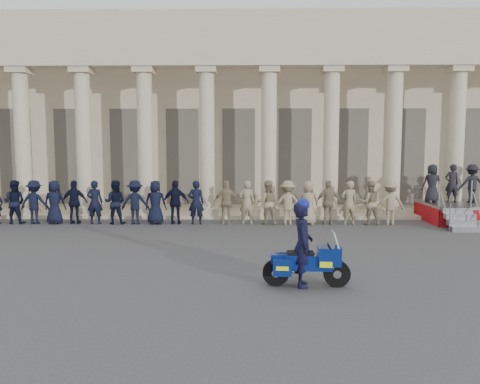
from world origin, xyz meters
The scene contains 6 objects.
ground centered at (0.00, 0.00, 0.00)m, with size 90.00×90.00×0.00m, color #3E3E41.
building centered at (0.00, 14.74, 4.52)m, with size 40.00×12.50×9.00m.
officer_rank centered at (-3.06, 6.34, 0.86)m, with size 18.96×0.65×1.71m.
reviewing_stand centered at (9.50, 7.09, 1.23)m, with size 3.96×3.73×2.31m.
motorcycle centered at (1.70, -1.73, 0.53)m, with size 1.91×0.79×1.22m.
rider centered at (1.60, -1.73, 0.96)m, with size 0.48×0.70×1.94m.
Camera 1 is at (0.39, -11.71, 3.06)m, focal length 35.00 mm.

